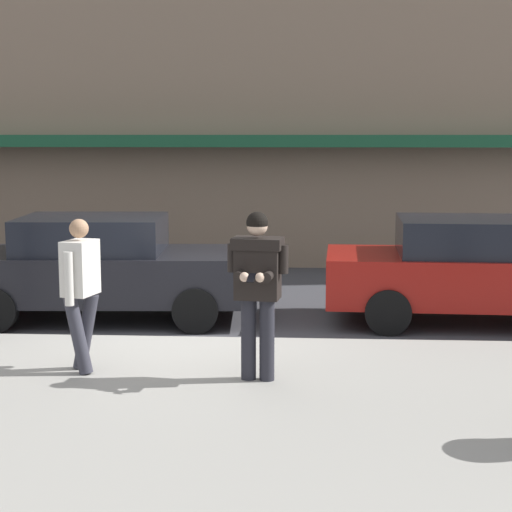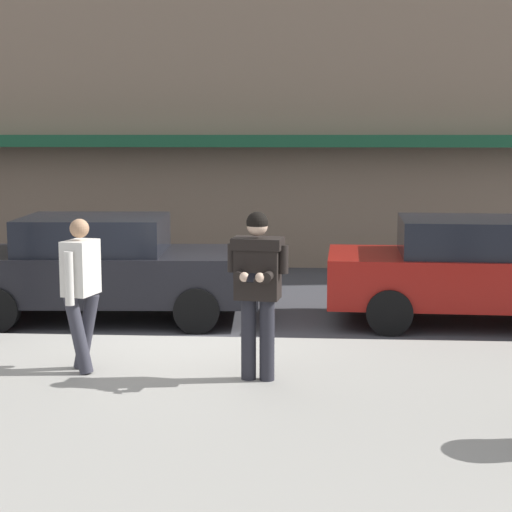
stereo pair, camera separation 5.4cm
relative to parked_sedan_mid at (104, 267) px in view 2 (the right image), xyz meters
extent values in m
plane|color=#3D3D42|center=(1.34, -1.36, -0.79)|extent=(80.00, 80.00, 0.00)
cube|color=#99968E|center=(2.34, -4.21, -0.72)|extent=(32.00, 5.30, 0.14)
cube|color=silver|center=(2.34, -1.31, -0.79)|extent=(28.00, 0.12, 0.01)
cube|color=#195133|center=(2.34, 4.79, 1.81)|extent=(26.60, 0.70, 0.24)
cube|color=black|center=(0.04, 0.00, -0.12)|extent=(4.59, 2.06, 0.70)
cube|color=black|center=(-0.14, -0.01, 0.49)|extent=(2.16, 1.75, 0.52)
cylinder|color=black|center=(1.39, 0.93, -0.47)|extent=(0.65, 0.25, 0.64)
cylinder|color=black|center=(1.48, -0.78, -0.47)|extent=(0.65, 0.25, 0.64)
cylinder|color=black|center=(-1.40, 0.78, -0.47)|extent=(0.65, 0.25, 0.64)
cube|color=maroon|center=(5.56, 0.08, -0.12)|extent=(4.57, 1.99, 0.70)
cube|color=black|center=(5.38, 0.09, 0.49)|extent=(2.13, 1.71, 0.52)
cylinder|color=black|center=(4.20, 0.99, -0.47)|extent=(0.65, 0.24, 0.64)
cylinder|color=black|center=(4.14, -0.72, -0.47)|extent=(0.65, 0.24, 0.64)
cylinder|color=#23232B|center=(2.61, -3.47, -0.21)|extent=(0.16, 0.16, 0.88)
cylinder|color=#23232B|center=(2.41, -3.45, -0.21)|extent=(0.16, 0.16, 0.88)
cube|color=black|center=(2.51, -3.46, 0.55)|extent=(0.50, 0.36, 0.64)
cube|color=black|center=(2.51, -3.46, 0.82)|extent=(0.56, 0.41, 0.12)
cylinder|color=black|center=(2.78, -3.50, 0.66)|extent=(0.11, 0.11, 0.30)
cylinder|color=black|center=(2.63, -3.64, 0.51)|extent=(0.14, 0.31, 0.10)
sphere|color=beige|center=(2.55, -3.77, 0.51)|extent=(0.10, 0.10, 0.10)
cylinder|color=black|center=(2.24, -3.43, 0.66)|extent=(0.11, 0.11, 0.30)
cylinder|color=black|center=(2.34, -3.60, 0.51)|extent=(0.14, 0.31, 0.10)
sphere|color=beige|center=(2.39, -3.75, 0.51)|extent=(0.10, 0.10, 0.10)
cube|color=black|center=(2.46, -3.80, 0.51)|extent=(0.09, 0.15, 0.07)
sphere|color=beige|center=(2.50, -3.49, 1.01)|extent=(0.22, 0.22, 0.22)
sphere|color=black|center=(2.50, -3.49, 1.04)|extent=(0.23, 0.23, 0.23)
cylinder|color=#33333D|center=(0.58, -3.17, -0.22)|extent=(0.35, 0.22, 0.87)
cylinder|color=#33333D|center=(0.53, -3.34, -0.22)|extent=(0.35, 0.22, 0.87)
cube|color=silver|center=(0.56, -3.26, 0.51)|extent=(0.37, 0.47, 0.60)
cylinder|color=silver|center=(0.61, -3.01, 0.43)|extent=(0.10, 0.10, 0.58)
cylinder|color=silver|center=(0.50, -3.50, 0.43)|extent=(0.10, 0.10, 0.58)
sphere|color=tan|center=(0.56, -3.26, 0.94)|extent=(0.21, 0.21, 0.21)
camera|label=1|loc=(3.04, -12.31, 1.96)|focal=60.00mm
camera|label=2|loc=(3.09, -12.31, 1.96)|focal=60.00mm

